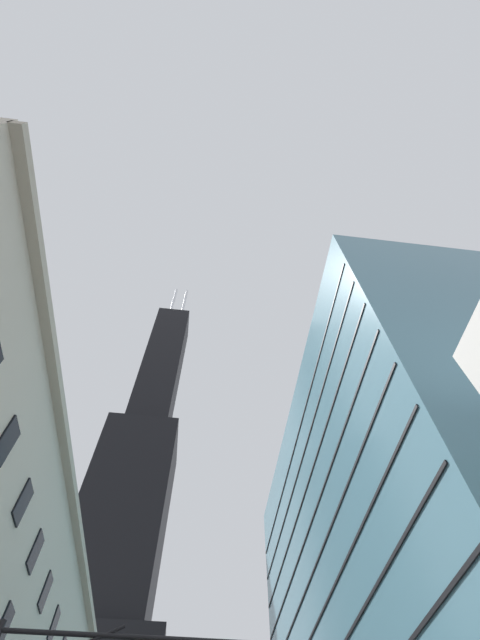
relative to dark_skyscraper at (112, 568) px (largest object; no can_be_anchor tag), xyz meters
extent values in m
cube|color=#B2A893|center=(7.71, -61.46, -29.83)|extent=(0.70, 67.33, 0.60)
cube|color=black|center=(7.51, -71.12, -39.61)|extent=(0.14, 1.40, 2.20)
cube|color=black|center=(7.51, -81.12, -35.41)|extent=(0.14, 1.40, 2.20)
cube|color=black|center=(7.51, -76.12, -35.41)|extent=(0.14, 1.40, 2.20)
cube|color=black|center=(7.51, -71.12, -35.41)|extent=(0.14, 1.40, 2.20)
cube|color=black|center=(7.51, -66.12, -35.41)|extent=(0.14, 1.40, 2.20)
cube|color=black|center=(7.51, -61.12, -35.41)|extent=(0.14, 1.40, 2.20)
cube|color=black|center=(0.00, 0.00, 10.75)|extent=(19.86, 19.86, 52.85)
cube|color=black|center=(0.00, 0.00, 70.20)|extent=(12.77, 12.77, 66.06)
cylinder|color=silver|center=(-2.55, 0.00, 117.79)|extent=(1.20, 1.20, 29.13)
cylinder|color=silver|center=(2.55, 0.00, 117.79)|extent=(1.20, 1.20, 29.13)
cube|color=teal|center=(38.91, -56.97, -28.57)|extent=(18.91, 52.76, 46.88)
cube|color=black|center=(29.42, -56.97, -32.01)|extent=(0.12, 51.76, 0.24)
cube|color=black|center=(29.42, -56.97, -28.01)|extent=(0.12, 51.76, 0.24)
cube|color=black|center=(29.42, -56.97, -24.01)|extent=(0.12, 51.76, 0.24)
cube|color=black|center=(29.42, -56.97, -20.01)|extent=(0.12, 51.76, 0.24)
cube|color=black|center=(29.42, -56.97, -16.01)|extent=(0.12, 51.76, 0.24)
cube|color=black|center=(29.42, -56.97, -12.01)|extent=(0.12, 51.76, 0.24)
cylinder|color=black|center=(16.29, -83.67, -44.41)|extent=(8.85, 0.14, 0.14)
camera|label=1|loc=(17.19, -98.52, -50.01)|focal=23.49mm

